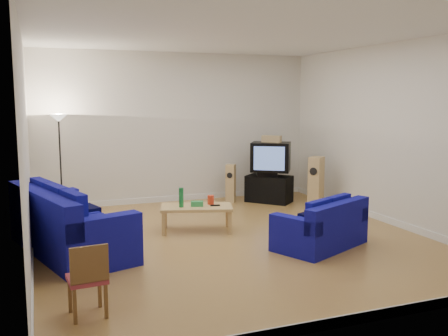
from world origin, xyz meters
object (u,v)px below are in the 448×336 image
object	(u,v)px
sofa_loveseat	(323,230)
tv_stand	(269,189)
coffee_table	(197,209)
television	(271,157)
sofa_three_seat	(67,229)

from	to	relation	value
sofa_loveseat	tv_stand	distance (m)	3.37
coffee_table	television	size ratio (longest dim) A/B	1.31
sofa_three_seat	sofa_loveseat	world-z (taller)	sofa_three_seat
tv_stand	sofa_three_seat	bearing A→B (deg)	-105.88
sofa_three_seat	tv_stand	world-z (taller)	sofa_three_seat
sofa_three_seat	coffee_table	distance (m)	2.18
coffee_table	sofa_loveseat	bearing A→B (deg)	-46.51
sofa_three_seat	coffee_table	size ratio (longest dim) A/B	2.01
sofa_loveseat	sofa_three_seat	bearing A→B (deg)	137.95
sofa_three_seat	tv_stand	distance (m)	4.84
sofa_three_seat	television	world-z (taller)	television
coffee_table	tv_stand	xyz separation A→B (m)	(2.20, 1.72, -0.09)
tv_stand	television	distance (m)	0.70
sofa_three_seat	tv_stand	xyz separation A→B (m)	(4.33, 2.16, -0.06)
television	sofa_three_seat	bearing A→B (deg)	-121.21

